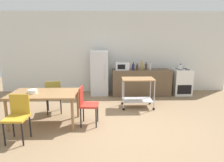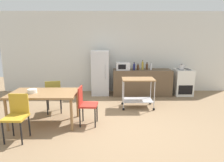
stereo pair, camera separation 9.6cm
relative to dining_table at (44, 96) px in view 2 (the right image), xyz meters
name	(u,v)px [view 2 (the right image)]	position (x,y,z in m)	size (l,w,h in m)	color
ground_plane	(119,127)	(1.72, -0.22, -0.67)	(12.00, 12.00, 0.00)	#8C7051
back_wall	(116,52)	(1.72, 2.98, 0.78)	(8.40, 0.12, 2.90)	silver
kitchen_counter	(142,82)	(2.62, 2.38, -0.22)	(2.00, 0.64, 0.90)	brown
dining_table	(44,96)	(0.00, 0.00, 0.00)	(1.50, 0.90, 0.75)	olive
chair_olive	(54,94)	(0.02, 0.67, -0.15)	(0.48, 0.48, 0.89)	olive
chair_red	(86,103)	(0.95, -0.06, -0.15)	(0.42, 0.42, 0.89)	#B72D23
chair_mustard	(17,114)	(-0.29, -0.73, -0.15)	(0.41, 0.41, 0.89)	gold
stove_oven	(183,82)	(4.07, 2.40, -0.22)	(0.60, 0.61, 0.92)	white
refrigerator	(100,73)	(1.17, 2.48, 0.10)	(0.60, 0.63, 1.55)	silver
kitchen_cart	(138,88)	(2.30, 1.08, -0.10)	(0.91, 0.57, 0.85)	olive
microwave	(123,66)	(1.95, 2.33, 0.36)	(0.46, 0.35, 0.26)	silver
bottle_soda	(134,67)	(2.32, 2.29, 0.34)	(0.08, 0.08, 0.27)	navy
bottle_wine	(138,67)	(2.47, 2.37, 0.31)	(0.08, 0.08, 0.21)	#4C2D19
bottle_sesame_oil	(143,65)	(2.64, 2.45, 0.37)	(0.07, 0.07, 0.32)	gold
bottle_olive_oil	(147,67)	(2.78, 2.41, 0.33)	(0.08, 0.08, 0.25)	#4C2D19
bottle_vinegar	(151,67)	(2.91, 2.33, 0.34)	(0.06, 0.06, 0.27)	silver
fruit_bowl	(32,91)	(-0.24, -0.05, 0.12)	(0.21, 0.21, 0.09)	white
kettle	(182,67)	(3.95, 2.30, 0.33)	(0.24, 0.17, 0.19)	silver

